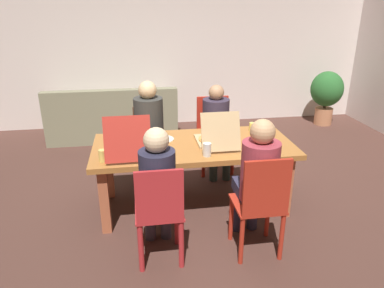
{
  "coord_description": "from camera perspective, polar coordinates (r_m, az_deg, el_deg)",
  "views": [
    {
      "loc": [
        -0.55,
        -3.41,
        2.09
      ],
      "look_at": [
        0.0,
        0.1,
        0.69
      ],
      "focal_mm": 33.65,
      "sensor_mm": 36.0,
      "label": 1
    }
  ],
  "objects": [
    {
      "name": "ground_plane",
      "position": [
        4.04,
        0.22,
        -9.62
      ],
      "size": [
        20.0,
        20.0,
        0.0
      ],
      "primitive_type": "plane",
      "color": "#4C2F27"
    },
    {
      "name": "chair_2",
      "position": [
        3.1,
        10.88,
        -9.18
      ],
      "size": [
        0.41,
        0.4,
        0.96
      ],
      "color": "#B22B1B",
      "rests_on": "ground"
    },
    {
      "name": "person_1",
      "position": [
        4.38,
        -6.82,
        3.31
      ],
      "size": [
        0.35,
        0.51,
        1.24
      ],
      "color": "#37313E",
      "rests_on": "ground"
    },
    {
      "name": "potted_plant",
      "position": [
        6.92,
        20.54,
        7.66
      ],
      "size": [
        0.57,
        0.57,
        0.97
      ],
      "color": "#B97750",
      "rests_on": "ground"
    },
    {
      "name": "pizza_box_1",
      "position": [
        3.53,
        -10.0,
        -0.5
      ],
      "size": [
        0.42,
        0.55,
        0.42
      ],
      "color": "#B62D23",
      "rests_on": "dining_table"
    },
    {
      "name": "drinking_glass_0",
      "position": [
        3.41,
        2.41,
        -0.9
      ],
      "size": [
        0.08,
        0.08,
        0.13
      ],
      "primitive_type": "cylinder",
      "color": "silver",
      "rests_on": "dining_table"
    },
    {
      "name": "couch",
      "position": [
        6.09,
        -12.31,
        3.9
      ],
      "size": [
        2.04,
        0.89,
        0.86
      ],
      "color": "gray",
      "rests_on": "ground"
    },
    {
      "name": "drinking_glass_3",
      "position": [
        4.12,
        9.5,
        2.67
      ],
      "size": [
        0.07,
        0.07,
        0.1
      ],
      "primitive_type": "cylinder",
      "color": "#E4CD59",
      "rests_on": "dining_table"
    },
    {
      "name": "pizza_box_0",
      "position": [
        3.72,
        3.78,
        0.87
      ],
      "size": [
        0.38,
        0.53,
        0.38
      ],
      "color": "tan",
      "rests_on": "dining_table"
    },
    {
      "name": "person_3",
      "position": [
        4.55,
        3.93,
        3.43
      ],
      "size": [
        0.34,
        0.53,
        1.15
      ],
      "color": "#304441",
      "rests_on": "ground"
    },
    {
      "name": "plate_2",
      "position": [
        3.96,
        -12.13,
        1.09
      ],
      "size": [
        0.2,
        0.2,
        0.03
      ],
      "color": "white",
      "rests_on": "dining_table"
    },
    {
      "name": "drinking_glass_1",
      "position": [
        3.39,
        -14.02,
        -1.81
      ],
      "size": [
        0.07,
        0.07,
        0.11
      ],
      "primitive_type": "cylinder",
      "color": "#DDC15F",
      "rests_on": "dining_table"
    },
    {
      "name": "back_wall",
      "position": [
        6.48,
        -4.18,
        16.2
      ],
      "size": [
        7.25,
        0.12,
        2.99
      ],
      "primitive_type": "cube",
      "color": "silver",
      "rests_on": "ground"
    },
    {
      "name": "person_0",
      "position": [
        3.0,
        -5.49,
        -6.06
      ],
      "size": [
        0.3,
        0.47,
        1.2
      ],
      "color": "#3F3A4A",
      "rests_on": "ground"
    },
    {
      "name": "chair_1",
      "position": [
        4.58,
        -6.74,
        0.57
      ],
      "size": [
        0.4,
        0.43,
        0.87
      ],
      "color": "brown",
      "rests_on": "ground"
    },
    {
      "name": "plate_0",
      "position": [
        3.61,
        10.03,
        -0.86
      ],
      "size": [
        0.25,
        0.25,
        0.01
      ],
      "color": "white",
      "rests_on": "dining_table"
    },
    {
      "name": "dining_table",
      "position": [
        3.75,
        0.24,
        -1.26
      ],
      "size": [
        2.05,
        0.93,
        0.73
      ],
      "color": "#A8682F",
      "rests_on": "ground"
    },
    {
      "name": "chair_3",
      "position": [
        4.74,
        3.48,
        2.08
      ],
      "size": [
        0.44,
        0.44,
        0.95
      ],
      "color": "red",
      "rests_on": "ground"
    },
    {
      "name": "plate_1",
      "position": [
        3.84,
        -4.62,
        0.82
      ],
      "size": [
        0.23,
        0.23,
        0.03
      ],
      "color": "white",
      "rests_on": "dining_table"
    },
    {
      "name": "drinking_glass_2",
      "position": [
        4.01,
        6.87,
        2.32
      ],
      "size": [
        0.07,
        0.07,
        0.11
      ],
      "primitive_type": "cylinder",
      "color": "silver",
      "rests_on": "dining_table"
    },
    {
      "name": "chair_0",
      "position": [
        3.0,
        -5.18,
        -10.86
      ],
      "size": [
        0.4,
        0.38,
        0.92
      ],
      "color": "red",
      "rests_on": "ground"
    },
    {
      "name": "person_2",
      "position": [
        3.13,
        10.25,
        -4.76
      ],
      "size": [
        0.32,
        0.52,
        1.23
      ],
      "color": "#2E2C44",
      "rests_on": "ground"
    }
  ]
}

